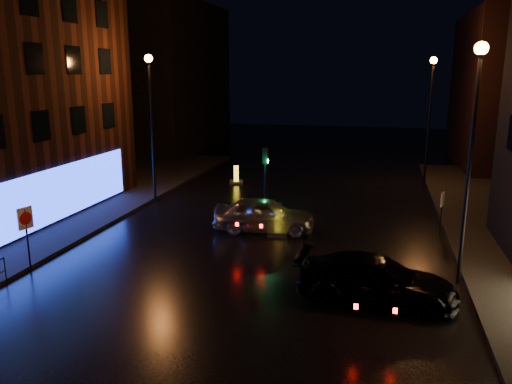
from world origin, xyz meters
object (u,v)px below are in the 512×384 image
Objects in this scene: road_sign_left at (26,224)px; traffic_signal at (265,200)px; bollard_near at (278,229)px; road_sign_right at (442,203)px; silver_hatchback at (264,215)px; dark_sedan at (376,280)px; bollard_far at (236,179)px.

traffic_signal is at bearing 74.21° from road_sign_left.
road_sign_right reaches higher than bollard_near.
silver_hatchback is at bearing 58.77° from road_sign_left.
road_sign_left is (-12.80, -0.53, 1.13)m from dark_sedan.
road_sign_left is (-6.70, -10.83, 1.39)m from traffic_signal.
road_sign_left reaches higher than dark_sedan.
bollard_far is 0.62× the size of road_sign_left.
traffic_signal is 2.21× the size of bollard_far.
bollard_near is at bearing 38.67° from dark_sedan.
traffic_signal is at bearing 5.92° from silver_hatchback.
traffic_signal is 4.37m from bollard_near.
traffic_signal is at bearing 33.21° from dark_sedan.
bollard_far is at bearing -14.40° from road_sign_right.
dark_sedan is 2.59× the size of road_sign_right.
traffic_signal is 7.10m from bollard_far.
bollard_far is (-4.29, 10.04, -0.55)m from silver_hatchback.
dark_sedan is 2.07× the size of road_sign_left.
bollard_near is at bearing 55.23° from road_sign_left.
traffic_signal is 0.66× the size of dark_sedan.
bollard_near is 11.43m from bollard_far.
silver_hatchback is 10.93m from bollard_far.
traffic_signal reaches higher than road_sign_right.
dark_sedan is at bearing 90.45° from road_sign_right.
bollard_far is at bearing 109.32° from bollard_near.
silver_hatchback is 8.33m from dark_sedan.
silver_hatchback is 8.28m from road_sign_right.
road_sign_right is at bearing -14.27° from traffic_signal.
bollard_near is 10.79m from road_sign_left.
traffic_signal is 2.47× the size of bollard_near.
road_sign_right reaches higher than silver_hatchback.
silver_hatchback is (0.84, -3.84, 0.31)m from traffic_signal.
traffic_signal reaches higher than bollard_near.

